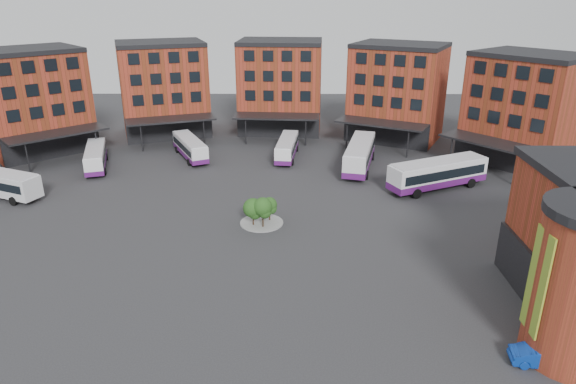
{
  "coord_description": "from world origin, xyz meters",
  "views": [
    {
      "loc": [
        4.94,
        -35.21,
        22.37
      ],
      "look_at": [
        4.69,
        10.6,
        4.0
      ],
      "focal_mm": 32.0,
      "sensor_mm": 36.0,
      "label": 1
    }
  ],
  "objects_px": {
    "bus_e": "(360,154)",
    "bus_f": "(438,174)",
    "bus_b": "(96,157)",
    "bus_d": "(287,147)",
    "bus_c": "(190,147)",
    "blue_car": "(542,357)",
    "tree_island": "(261,209)"
  },
  "relations": [
    {
      "from": "bus_c",
      "to": "bus_f",
      "type": "bearing_deg",
      "value": -46.67
    },
    {
      "from": "tree_island",
      "to": "bus_e",
      "type": "height_order",
      "value": "bus_e"
    },
    {
      "from": "tree_island",
      "to": "bus_d",
      "type": "distance_m",
      "value": 22.21
    },
    {
      "from": "bus_b",
      "to": "tree_island",
      "type": "bearing_deg",
      "value": -54.29
    },
    {
      "from": "bus_d",
      "to": "blue_car",
      "type": "distance_m",
      "value": 45.57
    },
    {
      "from": "bus_b",
      "to": "bus_f",
      "type": "bearing_deg",
      "value": -26.28
    },
    {
      "from": "bus_e",
      "to": "bus_f",
      "type": "height_order",
      "value": "bus_f"
    },
    {
      "from": "bus_c",
      "to": "bus_d",
      "type": "height_order",
      "value": "bus_c"
    },
    {
      "from": "bus_c",
      "to": "bus_f",
      "type": "relative_size",
      "value": 0.8
    },
    {
      "from": "bus_c",
      "to": "bus_d",
      "type": "xyz_separation_m",
      "value": [
        13.55,
        0.08,
        -0.04
      ]
    },
    {
      "from": "tree_island",
      "to": "bus_c",
      "type": "relative_size",
      "value": 0.44
    },
    {
      "from": "bus_b",
      "to": "bus_f",
      "type": "relative_size",
      "value": 0.81
    },
    {
      "from": "bus_e",
      "to": "bus_f",
      "type": "bearing_deg",
      "value": -28.1
    },
    {
      "from": "bus_e",
      "to": "bus_c",
      "type": "bearing_deg",
      "value": -177.03
    },
    {
      "from": "bus_e",
      "to": "blue_car",
      "type": "height_order",
      "value": "bus_e"
    },
    {
      "from": "bus_f",
      "to": "bus_e",
      "type": "bearing_deg",
      "value": -156.9
    },
    {
      "from": "tree_island",
      "to": "bus_f",
      "type": "bearing_deg",
      "value": 26.67
    },
    {
      "from": "tree_island",
      "to": "bus_b",
      "type": "distance_m",
      "value": 28.75
    },
    {
      "from": "bus_b",
      "to": "blue_car",
      "type": "height_order",
      "value": "bus_b"
    },
    {
      "from": "bus_c",
      "to": "bus_e",
      "type": "relative_size",
      "value": 0.79
    },
    {
      "from": "bus_c",
      "to": "blue_car",
      "type": "bearing_deg",
      "value": -80.86
    },
    {
      "from": "blue_car",
      "to": "bus_c",
      "type": "bearing_deg",
      "value": 42.09
    },
    {
      "from": "bus_c",
      "to": "blue_car",
      "type": "relative_size",
      "value": 2.58
    },
    {
      "from": "bus_b",
      "to": "bus_d",
      "type": "relative_size",
      "value": 1.02
    },
    {
      "from": "bus_f",
      "to": "tree_island",
      "type": "bearing_deg",
      "value": -88.49
    },
    {
      "from": "tree_island",
      "to": "bus_c",
      "type": "xyz_separation_m",
      "value": [
        -11.08,
        21.99,
        -0.22
      ]
    },
    {
      "from": "bus_c",
      "to": "bus_d",
      "type": "bearing_deg",
      "value": -25.81
    },
    {
      "from": "bus_b",
      "to": "bus_d",
      "type": "bearing_deg",
      "value": -6.5
    },
    {
      "from": "bus_c",
      "to": "bus_d",
      "type": "distance_m",
      "value": 13.55
    },
    {
      "from": "bus_f",
      "to": "bus_b",
      "type": "bearing_deg",
      "value": -124.85
    },
    {
      "from": "bus_e",
      "to": "bus_f",
      "type": "xyz_separation_m",
      "value": [
        8.3,
        -7.41,
        0.02
      ]
    },
    {
      "from": "bus_c",
      "to": "bus_f",
      "type": "xyz_separation_m",
      "value": [
        31.43,
        -11.77,
        0.38
      ]
    }
  ]
}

